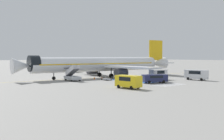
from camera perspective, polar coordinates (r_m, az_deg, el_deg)
The scene contains 22 objects.
ground_plane at distance 69.80m, azimuth -2.11°, elevation -1.57°, with size 600.00×600.00×0.00m, color gray.
apron_leadline_yellow at distance 68.89m, azimuth -2.70°, elevation -1.63°, with size 0.20×80.18×0.01m, color gold.
apron_stand_patch_blue at distance 59.81m, azimuth 4.67°, elevation -2.35°, with size 5.02×11.23×0.01m, color #2856A8.
apron_walkway_bar_0 at distance 50.28m, azimuth 10.36°, elevation -3.42°, with size 0.44×3.60×0.01m, color silver.
apron_walkway_bar_1 at distance 51.22m, azimuth 11.19°, elevation -3.31°, with size 0.44×3.60×0.01m, color silver.
apron_walkway_bar_2 at distance 52.17m, azimuth 12.00°, elevation -3.20°, with size 0.44×3.60×0.01m, color silver.
apron_walkway_bar_3 at distance 53.14m, azimuth 12.77°, elevation -3.10°, with size 0.44×3.60×0.01m, color silver.
apron_walkway_bar_4 at distance 54.11m, azimuth 13.52°, elevation -3.00°, with size 0.44×3.60×0.01m, color silver.
apron_walkway_bar_5 at distance 55.09m, azimuth 14.24°, elevation -2.90°, with size 0.44×3.60×0.01m, color silver.
airliner at distance 69.04m, azimuth -2.24°, elevation 1.24°, with size 45.80×33.58×10.38m.
boarding_stairs_forward at distance 60.25m, azimuth -8.63°, elevation -1.43°, with size 2.79×5.43×3.67m.
fuel_tanker at distance 93.72m, azimuth -8.98°, elevation 0.71°, with size 2.71×8.57×3.62m.
service_van_0 at distance 55.27m, azimuth 9.30°, elevation -1.70°, with size 5.46×3.91×1.77m.
service_van_1 at distance 45.57m, azimuth 3.57°, elevation -2.35°, with size 2.39×4.82×2.26m.
service_van_2 at distance 64.35m, azimuth 17.86°, elevation -0.84°, with size 2.32×5.40×2.39m.
service_van_3 at distance 63.37m, azimuth 10.02°, elevation -0.80°, with size 4.57×2.42×2.39m.
baggage_cart at distance 61.13m, azimuth -1.23°, elevation -1.98°, with size 1.76×2.74×0.87m.
ground_crew_0 at distance 67.96m, azimuth 0.65°, elevation -0.92°, with size 0.40×0.49×1.60m.
ground_crew_1 at distance 65.30m, azimuth 2.28°, elevation -1.09°, with size 0.47×0.31×1.60m.
traffic_cone_0 at distance 64.49m, azimuth -2.22°, elevation -1.71°, with size 0.49×0.49×0.54m.
traffic_cone_1 at distance 61.67m, azimuth 4.48°, elevation -1.94°, with size 0.48×0.48×0.53m.
traffic_cone_2 at distance 63.81m, azimuth -3.85°, elevation -1.76°, with size 0.50×0.50×0.56m.
Camera 1 is at (-43.93, -53.95, 5.66)m, focal length 42.00 mm.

